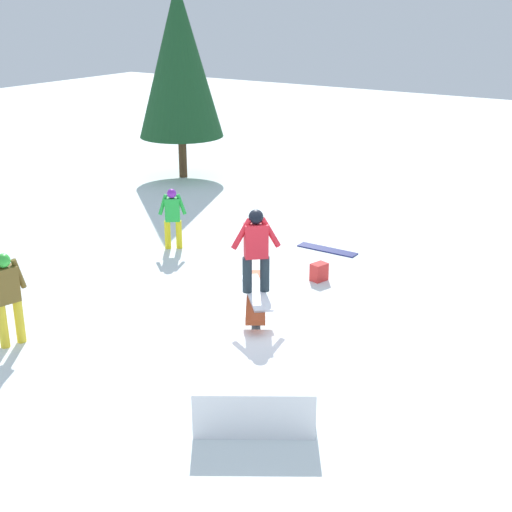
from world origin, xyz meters
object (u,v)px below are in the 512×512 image
bystander_green (173,215)px  loose_snowboard_navy (327,250)px  backpack_on_snow (319,272)px  main_rider_on_rail (256,253)px  rail_feature (256,302)px  bystander_brown (7,294)px  pine_tree_far (179,60)px

bystander_green → loose_snowboard_navy: (1.67, -2.82, -0.72)m
backpack_on_snow → main_rider_on_rail: bearing=-155.2°
rail_feature → bystander_brown: size_ratio=1.19×
bystander_green → pine_tree_far: size_ratio=0.24×
main_rider_on_rail → pine_tree_far: 11.18m
main_rider_on_rail → loose_snowboard_navy: size_ratio=1.00×
main_rider_on_rail → backpack_on_snow: bearing=-34.0°
bystander_brown → backpack_on_snow: 5.66m
bystander_green → backpack_on_snow: bearing=144.4°
bystander_brown → loose_snowboard_navy: (6.51, -2.07, -0.83)m
rail_feature → backpack_on_snow: size_ratio=5.24×
main_rider_on_rail → bystander_green: size_ratio=1.01×
loose_snowboard_navy → pine_tree_far: size_ratio=0.24×
main_rider_on_rail → backpack_on_snow: main_rider_on_rail is taller
loose_snowboard_navy → backpack_on_snow: bearing=112.8°
loose_snowboard_navy → bystander_brown: bearing=72.8°
bystander_brown → bystander_green: size_ratio=1.15×
pine_tree_far → bystander_brown: bearing=-155.4°
main_rider_on_rail → pine_tree_far: bearing=2.0°
backpack_on_snow → rail_feature: bearing=-155.2°
main_rider_on_rail → bystander_brown: main_rider_on_rail is taller
bystander_brown → loose_snowboard_navy: 6.88m
main_rider_on_rail → bystander_brown: 3.83m
bystander_brown → main_rider_on_rail: bearing=138.2°
rail_feature → backpack_on_snow: bearing=-24.1°
rail_feature → bystander_brown: (-2.08, 3.14, 0.14)m
bystander_brown → backpack_on_snow: size_ratio=4.40×
main_rider_on_rail → pine_tree_far: (7.88, 7.71, 1.87)m
loose_snowboard_navy → pine_tree_far: pine_tree_far is taller
loose_snowboard_navy → rail_feature: bearing=104.0°
loose_snowboard_navy → backpack_on_snow: (-1.59, -0.66, 0.16)m
bystander_green → backpack_on_snow: bystander_green is taller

